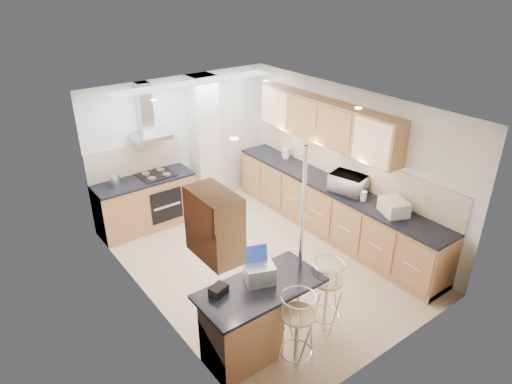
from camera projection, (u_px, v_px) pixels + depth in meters
ground at (261, 261)px, 7.20m from camera, size 4.80×4.80×0.00m
room_shell at (264, 159)px, 6.96m from camera, size 3.64×4.84×2.51m
right_counter at (331, 208)px, 7.80m from camera, size 0.63×4.40×0.92m
back_counter at (146, 203)px, 7.99m from camera, size 1.70×0.63×0.92m
peninsula at (260, 318)px, 5.35m from camera, size 1.47×0.72×0.94m
microwave at (348, 183)px, 7.27m from camera, size 0.50×0.63×0.31m
laptop at (260, 274)px, 5.17m from camera, size 0.39×0.35×0.22m
bag at (218, 290)px, 5.00m from camera, size 0.23×0.19×0.11m
bar_stool_near at (297, 332)px, 5.08m from camera, size 0.54×0.54×1.04m
bar_stool_end at (326, 297)px, 5.64m from camera, size 0.59×0.59×1.02m
jar_a at (286, 153)px, 8.59m from camera, size 0.15×0.15×0.19m
jar_b at (285, 152)px, 8.73m from camera, size 0.13×0.13×0.15m
jar_c at (344, 179)px, 7.54m from camera, size 0.15×0.15×0.20m
jar_d at (363, 196)px, 7.04m from camera, size 0.12×0.12×0.15m
bread_bin at (394, 207)px, 6.66m from camera, size 0.46×0.50×0.22m
kettle at (115, 180)px, 7.50m from camera, size 0.16×0.16×0.21m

